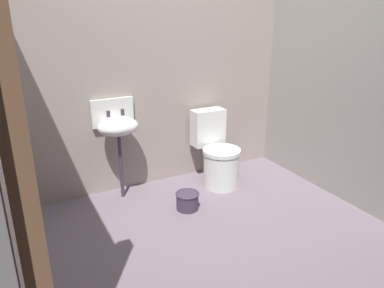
% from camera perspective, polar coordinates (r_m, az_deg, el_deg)
% --- Properties ---
extents(ground_plane, '(3.35, 2.60, 0.08)m').
position_cam_1_polar(ground_plane, '(3.40, 2.19, -13.23)').
color(ground_plane, slate).
extents(wall_back, '(3.35, 0.10, 2.42)m').
position_cam_1_polar(wall_back, '(3.93, -5.99, 10.96)').
color(wall_back, gray).
rests_on(wall_back, ground).
extents(wall_right, '(0.10, 2.40, 2.42)m').
position_cam_1_polar(wall_right, '(3.95, 21.63, 9.72)').
color(wall_right, gray).
rests_on(wall_right, ground).
extents(wooden_door_post, '(0.11, 0.11, 2.42)m').
position_cam_1_polar(wooden_door_post, '(1.63, -24.67, -4.20)').
color(wooden_door_post, '#8B5F41').
rests_on(wooden_door_post, ground).
extents(toilet_near_wall, '(0.40, 0.59, 0.78)m').
position_cam_1_polar(toilet_near_wall, '(4.06, 3.84, -1.72)').
color(toilet_near_wall, white).
rests_on(toilet_near_wall, ground).
extents(sink, '(0.42, 0.35, 0.99)m').
position_cam_1_polar(sink, '(3.69, -11.28, 2.80)').
color(sink, '#3F3345').
rests_on(sink, ground).
extents(bucket, '(0.23, 0.23, 0.17)m').
position_cam_1_polar(bucket, '(3.63, -0.70, -8.57)').
color(bucket, '#3F3345').
rests_on(bucket, ground).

